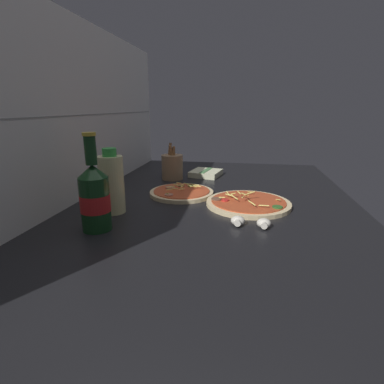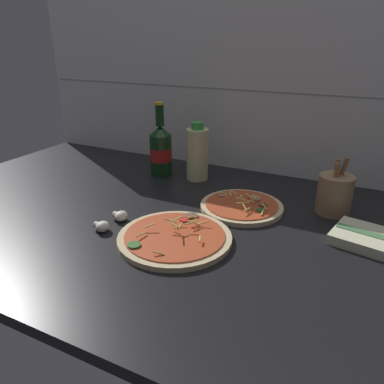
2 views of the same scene
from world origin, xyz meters
TOP-DOWN VIEW (x-y plane):
  - counter_slab at (0.00, 0.00)cm, footprint 160.00×90.00cm
  - tile_backsplash at (0.00, 45.50)cm, footprint 160.00×1.13cm
  - pizza_near at (6.19, -10.01)cm, footprint 26.49×26.49cm
  - pizza_far at (14.30, 13.23)cm, footprint 22.51×22.51cm
  - beer_bottle at (-19.96, 27.90)cm, footprint 7.42×7.42cm
  - oil_bottle at (-7.01, 29.34)cm, footprint 7.20×7.20cm
  - mushroom_left at (-11.18, -7.24)cm, footprint 3.87×3.69cm
  - mushroom_right at (-11.78, -13.91)cm, footprint 3.81×3.63cm
  - utensil_crock at (36.79, 22.00)cm, footprint 9.02×9.02cm
  - dish_towel at (45.56, 8.61)cm, footprint 15.65×14.76cm

SIDE VIEW (x-z plane):
  - counter_slab at x=0.00cm, z-range 0.00..2.50cm
  - pizza_near at x=6.19cm, z-range 1.03..5.53cm
  - pizza_far at x=14.30cm, z-range 1.31..5.28cm
  - dish_towel at x=45.56cm, z-range 2.43..4.99cm
  - mushroom_right at x=-11.78cm, z-range 2.50..5.04cm
  - mushroom_left at x=-11.18cm, z-range 2.50..5.08cm
  - utensil_crock at x=36.79cm, z-range 0.22..15.65cm
  - oil_bottle at x=-7.01cm, z-range 1.74..20.69cm
  - beer_bottle at x=-19.96cm, z-range -0.95..23.45cm
  - tile_backsplash at x=0.00cm, z-range 0.00..60.00cm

